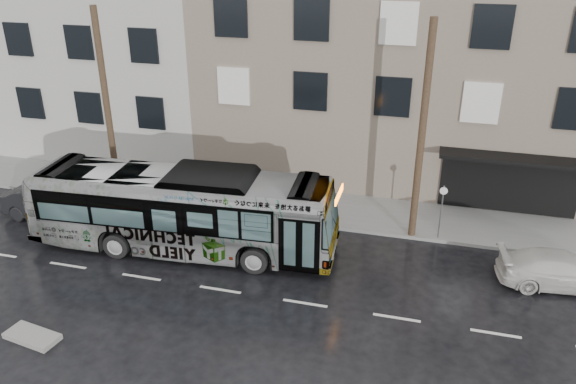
{
  "coord_description": "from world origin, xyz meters",
  "views": [
    {
      "loc": [
        6.86,
        -18.44,
        11.85
      ],
      "look_at": [
        1.23,
        2.5,
        1.87
      ],
      "focal_mm": 35.0,
      "sensor_mm": 36.0,
      "label": 1
    }
  ],
  "objects_px": {
    "sign_post": "(441,212)",
    "bus": "(183,210)",
    "utility_pole_rear": "(107,109)",
    "white_sedan": "(561,270)",
    "dark_sedan": "(53,204)",
    "utility_pole_front": "(422,135)"
  },
  "relations": [
    {
      "from": "utility_pole_front",
      "to": "white_sedan",
      "type": "relative_size",
      "value": 2.01
    },
    {
      "from": "white_sedan",
      "to": "dark_sedan",
      "type": "xyz_separation_m",
      "value": [
        -21.31,
        -0.26,
        0.13
      ]
    },
    {
      "from": "sign_post",
      "to": "white_sedan",
      "type": "xyz_separation_m",
      "value": [
        4.39,
        -2.24,
        -0.7
      ]
    },
    {
      "from": "utility_pole_rear",
      "to": "bus",
      "type": "distance_m",
      "value": 6.67
    },
    {
      "from": "utility_pole_front",
      "to": "utility_pole_rear",
      "type": "relative_size",
      "value": 1.0
    },
    {
      "from": "utility_pole_front",
      "to": "white_sedan",
      "type": "distance_m",
      "value": 7.16
    },
    {
      "from": "bus",
      "to": "dark_sedan",
      "type": "distance_m",
      "value": 6.94
    },
    {
      "from": "utility_pole_rear",
      "to": "white_sedan",
      "type": "bearing_deg",
      "value": -6.56
    },
    {
      "from": "sign_post",
      "to": "dark_sedan",
      "type": "xyz_separation_m",
      "value": [
        -16.92,
        -2.51,
        -0.57
      ]
    },
    {
      "from": "white_sedan",
      "to": "dark_sedan",
      "type": "distance_m",
      "value": 21.32
    },
    {
      "from": "bus",
      "to": "white_sedan",
      "type": "xyz_separation_m",
      "value": [
        14.49,
        1.07,
        -1.09
      ]
    },
    {
      "from": "utility_pole_front",
      "to": "sign_post",
      "type": "bearing_deg",
      "value": 0.0
    },
    {
      "from": "bus",
      "to": "white_sedan",
      "type": "bearing_deg",
      "value": -89.35
    },
    {
      "from": "dark_sedan",
      "to": "bus",
      "type": "bearing_deg",
      "value": -91.55
    },
    {
      "from": "sign_post",
      "to": "bus",
      "type": "height_order",
      "value": "bus"
    },
    {
      "from": "utility_pole_rear",
      "to": "bus",
      "type": "height_order",
      "value": "utility_pole_rear"
    },
    {
      "from": "sign_post",
      "to": "bus",
      "type": "bearing_deg",
      "value": -161.87
    },
    {
      "from": "sign_post",
      "to": "utility_pole_rear",
      "type": "bearing_deg",
      "value": 180.0
    },
    {
      "from": "dark_sedan",
      "to": "white_sedan",
      "type": "bearing_deg",
      "value": -84.14
    },
    {
      "from": "utility_pole_front",
      "to": "sign_post",
      "type": "distance_m",
      "value": 3.48
    },
    {
      "from": "utility_pole_front",
      "to": "sign_post",
      "type": "xyz_separation_m",
      "value": [
        1.1,
        0.0,
        -3.3
      ]
    },
    {
      "from": "sign_post",
      "to": "dark_sedan",
      "type": "distance_m",
      "value": 17.12
    }
  ]
}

